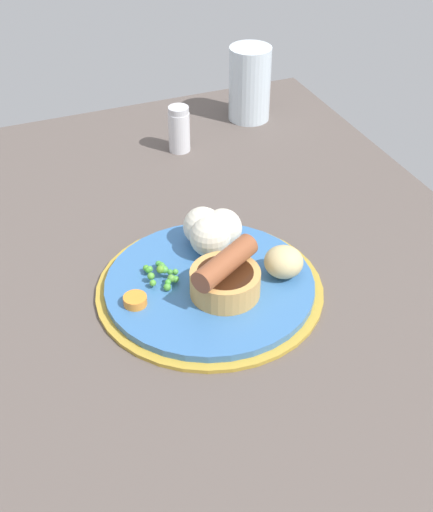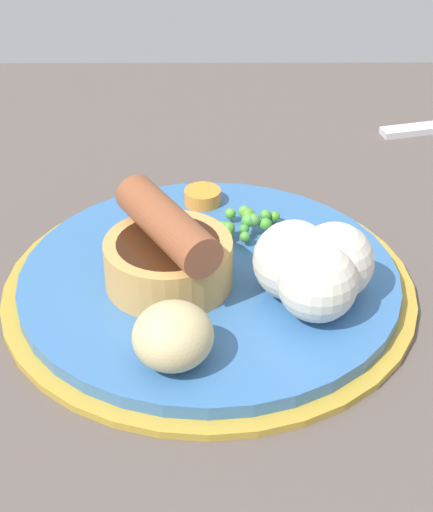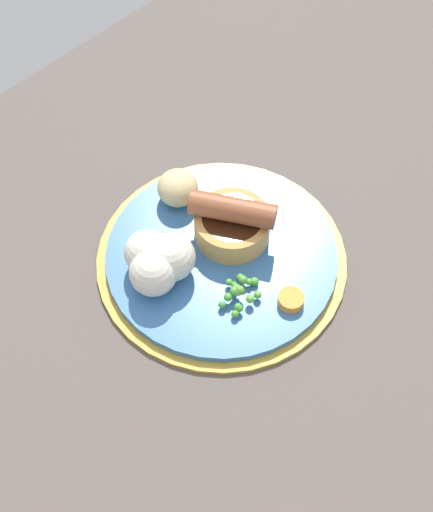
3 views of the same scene
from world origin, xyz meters
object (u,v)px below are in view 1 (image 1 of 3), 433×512
potato_chunk_0 (284,263)px  salt_shaker (179,129)px  drinking_glass (250,84)px  sausage_pudding (225,278)px  carrot_slice_0 (135,300)px  dinner_plate (210,287)px  cauliflower_floret (212,230)px  pea_pile (162,273)px

potato_chunk_0 → salt_shaker: salt_shaker is taller
potato_chunk_0 → drinking_glass: (-42.75, 14.71, 2.94)cm
sausage_pudding → carrot_slice_0: (-2.06, -10.26, -1.74)cm
sausage_pudding → dinner_plate: bearing=78.8°
sausage_pudding → drinking_glass: 48.75cm
sausage_pudding → cauliflower_floret: size_ratio=1.22×
cauliflower_floret → carrot_slice_0: (7.01, -12.23, -1.96)cm
sausage_pudding → carrot_slice_0: bearing=138.0°
cauliflower_floret → drinking_glass: (-34.10, 20.55, 2.33)cm
carrot_slice_0 → salt_shaker: (-34.84, 17.91, 1.71)cm
pea_pile → salt_shaker: (-31.71, 13.65, 1.31)cm
dinner_plate → salt_shaker: (-34.32, 8.56, 3.08)cm
sausage_pudding → cauliflower_floret: bearing=47.1°
carrot_slice_0 → potato_chunk_0: bearing=84.8°
salt_shaker → dinner_plate: bearing=-14.0°
potato_chunk_0 → cauliflower_floret: bearing=-146.0°
salt_shaker → cauliflower_floret: bearing=-11.5°
sausage_pudding → potato_chunk_0: 7.83cm
sausage_pudding → pea_pile: sausage_pudding is taller
salt_shaker → drinking_glass: bearing=112.9°
salt_shaker → sausage_pudding: bearing=-11.7°
potato_chunk_0 → pea_pile: bearing=-109.0°
sausage_pudding → potato_chunk_0: bearing=-27.5°
carrot_slice_0 → pea_pile: bearing=126.2°
cauliflower_floret → carrot_slice_0: 14.23cm
drinking_glass → salt_shaker: 16.34cm
salt_shaker → potato_chunk_0: bearing=0.2°
dinner_plate → cauliflower_floret: size_ratio=3.59×
potato_chunk_0 → carrot_slice_0: size_ratio=1.73×
pea_pile → drinking_glass: bearing=143.1°
cauliflower_floret → pea_pile: bearing=-64.0°
dinner_plate → carrot_slice_0: 9.47cm
pea_pile → dinner_plate: bearing=62.9°
dinner_plate → cauliflower_floret: cauliflower_floret is taller
dinner_plate → drinking_glass: drinking_glass is taller
pea_pile → potato_chunk_0: potato_chunk_0 is taller
sausage_pudding → drinking_glass: (-43.17, 22.51, 2.55)cm
pea_pile → cauliflower_floret: 9.01cm
carrot_slice_0 → salt_shaker: 39.21cm
pea_pile → salt_shaker: 34.55cm
drinking_glass → sausage_pudding: bearing=-27.5°
potato_chunk_0 → carrot_slice_0: (-1.64, -18.07, -1.35)cm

